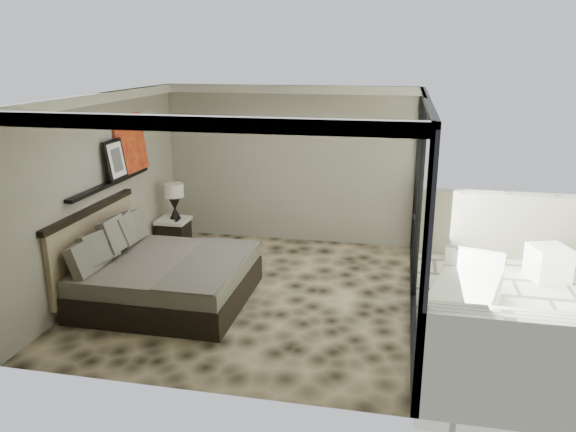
% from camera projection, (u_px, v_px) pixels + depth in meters
% --- Properties ---
extents(floor, '(5.00, 5.00, 0.00)m').
position_uv_depth(floor, '(254.00, 293.00, 8.12)').
color(floor, black).
rests_on(floor, ground).
extents(ceiling, '(4.50, 5.00, 0.02)m').
position_uv_depth(ceiling, '(251.00, 96.00, 7.34)').
color(ceiling, silver).
rests_on(ceiling, back_wall).
extents(back_wall, '(4.50, 0.02, 2.80)m').
position_uv_depth(back_wall, '(289.00, 165.00, 10.07)').
color(back_wall, gray).
rests_on(back_wall, floor).
extents(left_wall, '(0.02, 5.00, 2.80)m').
position_uv_depth(left_wall, '(104.00, 191.00, 8.17)').
color(left_wall, gray).
rests_on(left_wall, floor).
extents(glass_wall, '(0.08, 5.00, 2.80)m').
position_uv_depth(glass_wall, '(420.00, 208.00, 7.28)').
color(glass_wall, white).
rests_on(glass_wall, floor).
extents(terrace_slab, '(3.00, 5.00, 0.12)m').
position_uv_depth(terrace_slab, '(529.00, 321.00, 7.40)').
color(terrace_slab, beige).
rests_on(terrace_slab, ground).
extents(picture_ledge, '(0.12, 2.20, 0.05)m').
position_uv_depth(picture_ledge, '(111.00, 183.00, 8.22)').
color(picture_ledge, black).
rests_on(picture_ledge, left_wall).
extents(bed, '(2.22, 2.14, 1.23)m').
position_uv_depth(bed, '(161.00, 275.00, 7.81)').
color(bed, black).
rests_on(bed, floor).
extents(nightstand, '(0.61, 0.61, 0.52)m').
position_uv_depth(nightstand, '(174.00, 233.00, 9.97)').
color(nightstand, black).
rests_on(nightstand, floor).
extents(table_lamp, '(0.34, 0.34, 0.63)m').
position_uv_depth(table_lamp, '(174.00, 196.00, 9.81)').
color(table_lamp, black).
rests_on(table_lamp, nightstand).
extents(abstract_canvas, '(0.13, 0.90, 0.90)m').
position_uv_depth(abstract_canvas, '(131.00, 143.00, 8.77)').
color(abstract_canvas, '#B0130F').
rests_on(abstract_canvas, picture_ledge).
extents(framed_print, '(0.11, 0.50, 0.60)m').
position_uv_depth(framed_print, '(116.00, 160.00, 8.23)').
color(framed_print, black).
rests_on(framed_print, picture_ledge).
extents(ottoman, '(0.66, 0.66, 0.53)m').
position_uv_depth(ottoman, '(548.00, 263.00, 8.53)').
color(ottoman, white).
rests_on(ottoman, terrace_slab).
extents(lounger, '(1.22, 1.80, 0.64)m').
position_uv_depth(lounger, '(464.00, 297.00, 7.49)').
color(lounger, silver).
rests_on(lounger, terrace_slab).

